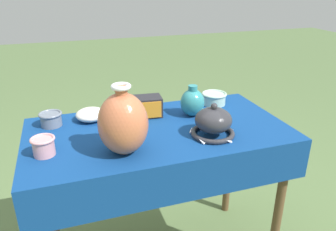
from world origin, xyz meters
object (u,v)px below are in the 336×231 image
Objects in this scene: cup_wide_rose at (43,146)px; vase_dome_bell at (213,123)px; jar_round_teal at (192,102)px; bowl_shallow_ivory at (91,114)px; mosaic_tile_box at (146,107)px; cup_wide_slate at (51,119)px; vase_tall_bulbous at (123,123)px; cup_wide_celadon at (214,98)px.

vase_dome_bell is at bearing -4.21° from cup_wide_rose.
bowl_shallow_ivory is at bearing 168.50° from jar_round_teal.
vase_dome_bell is at bearing -90.07° from jar_round_teal.
mosaic_tile_box is 1.56× the size of cup_wide_slate.
cup_wide_rose is at bearing -146.38° from mosaic_tile_box.
vase_tall_bulbous is 2.65× the size of cup_wide_slate.
vase_tall_bulbous is 0.39m from bowl_shallow_ivory.
mosaic_tile_box is at bearing -7.03° from bowl_shallow_ivory.
bowl_shallow_ivory is (0.18, 0.01, -0.01)m from cup_wide_slate.
jar_round_teal is (-0.17, -0.11, 0.04)m from cup_wide_celadon.
mosaic_tile_box is 1.16× the size of bowl_shallow_ivory.
bowl_shallow_ivory is (-0.27, 0.03, -0.02)m from mosaic_tile_box.
vase_tall_bulbous reaches higher than cup_wide_celadon.
jar_round_teal is (0.70, 0.19, 0.03)m from cup_wide_rose.
jar_round_teal is (0.67, -0.09, 0.03)m from cup_wide_slate.
vase_tall_bulbous reaches higher than cup_wide_slate.
vase_dome_bell reaches higher than cup_wide_rose.
vase_tall_bulbous is at bearing -146.94° from cup_wide_celadon.
cup_wide_rose is at bearing 175.79° from vase_dome_bell.
jar_round_teal is 0.50m from bowl_shallow_ivory.
mosaic_tile_box is 0.40m from cup_wide_celadon.
mosaic_tile_box is 1.06× the size of jar_round_teal.
cup_wide_rose is 0.70× the size of cup_wide_celadon.
cup_wide_celadon is 0.21m from jar_round_teal.
jar_round_teal is (0.22, -0.07, 0.02)m from mosaic_tile_box.
vase_dome_bell is 1.44× the size of bowl_shallow_ivory.
jar_round_teal is at bearing -7.72° from cup_wide_slate.
cup_wide_slate reaches higher than bowl_shallow_ivory.
vase_tall_bulbous is 0.40m from vase_dome_bell.
vase_dome_bell is 2.16× the size of cup_wide_rose.
jar_round_teal reaches higher than cup_wide_rose.
cup_wide_slate is at bearing -177.54° from mosaic_tile_box.
cup_wide_rose is 0.66× the size of bowl_shallow_ivory.
vase_tall_bulbous is 1.81× the size of jar_round_teal.
mosaic_tile_box is (0.17, 0.33, -0.08)m from vase_tall_bulbous.
vase_dome_bell is 1.52× the size of cup_wide_celadon.
cup_wide_slate is 0.18m from bowl_shallow_ivory.
cup_wide_slate is 0.75× the size of bowl_shallow_ivory.
vase_dome_bell reaches higher than cup_wide_slate.
cup_wide_rose is 0.36m from bowl_shallow_ivory.
vase_dome_bell is 1.24× the size of mosaic_tile_box.
vase_tall_bulbous is at bearing -176.47° from vase_dome_bell.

